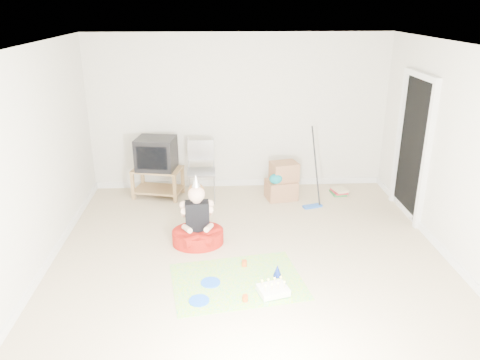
{
  "coord_description": "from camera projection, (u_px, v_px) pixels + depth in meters",
  "views": [
    {
      "loc": [
        -0.4,
        -5.2,
        3.04
      ],
      "look_at": [
        -0.1,
        0.4,
        0.9
      ],
      "focal_mm": 35.0,
      "sensor_mm": 36.0,
      "label": 1
    }
  ],
  "objects": [
    {
      "name": "ground",
      "position": [
        250.0,
        257.0,
        5.95
      ],
      "size": [
        5.0,
        5.0,
        0.0
      ],
      "primitive_type": "plane",
      "color": "#C4AF8C",
      "rests_on": "ground"
    },
    {
      "name": "doorway_recess",
      "position": [
        413.0,
        149.0,
        6.83
      ],
      "size": [
        0.02,
        0.9,
        2.05
      ],
      "primitive_type": "cube",
      "color": "black",
      "rests_on": "ground"
    },
    {
      "name": "tv_stand",
      "position": [
        158.0,
        180.0,
        7.73
      ],
      "size": [
        0.87,
        0.66,
        0.48
      ],
      "color": "olive",
      "rests_on": "ground"
    },
    {
      "name": "crt_tv",
      "position": [
        156.0,
        153.0,
        7.56
      ],
      "size": [
        0.68,
        0.59,
        0.52
      ],
      "primitive_type": "cube",
      "rotation": [
        0.0,
        0.0,
        -0.17
      ],
      "color": "black",
      "rests_on": "tv_stand"
    },
    {
      "name": "folding_chair",
      "position": [
        201.0,
        172.0,
        7.5
      ],
      "size": [
        0.45,
        0.43,
        1.0
      ],
      "color": "gray",
      "rests_on": "ground"
    },
    {
      "name": "cardboard_boxes",
      "position": [
        282.0,
        182.0,
        7.63
      ],
      "size": [
        0.56,
        0.47,
        0.61
      ],
      "color": "#976949",
      "rests_on": "ground"
    },
    {
      "name": "floor_mop",
      "position": [
        313.0,
        192.0,
        7.3
      ],
      "size": [
        0.32,
        0.4,
        1.23
      ],
      "color": "blue",
      "rests_on": "ground"
    },
    {
      "name": "book_pile",
      "position": [
        339.0,
        191.0,
        7.9
      ],
      "size": [
        0.27,
        0.31,
        0.1
      ],
      "color": "#297C39",
      "rests_on": "ground"
    },
    {
      "name": "seated_woman",
      "position": [
        198.0,
        229.0,
        6.22
      ],
      "size": [
        0.73,
        0.73,
        0.99
      ],
      "color": "#AE1810",
      "rests_on": "ground"
    },
    {
      "name": "party_mat",
      "position": [
        238.0,
        281.0,
        5.43
      ],
      "size": [
        1.65,
        1.31,
        0.01
      ],
      "primitive_type": "cube",
      "rotation": [
        0.0,
        0.0,
        0.16
      ],
      "color": "#FF3587",
      "rests_on": "ground"
    },
    {
      "name": "birthday_cake",
      "position": [
        273.0,
        291.0,
        5.18
      ],
      "size": [
        0.38,
        0.33,
        0.15
      ],
      "color": "white",
      "rests_on": "party_mat"
    },
    {
      "name": "blue_plate_near",
      "position": [
        211.0,
        282.0,
        5.39
      ],
      "size": [
        0.24,
        0.24,
        0.01
      ],
      "primitive_type": "cylinder",
      "rotation": [
        0.0,
        0.0,
        0.07
      ],
      "color": "blue",
      "rests_on": "party_mat"
    },
    {
      "name": "blue_plate_far",
      "position": [
        199.0,
        301.0,
        5.07
      ],
      "size": [
        0.24,
        0.24,
        0.01
      ],
      "primitive_type": "cylinder",
      "rotation": [
        0.0,
        0.0,
        -0.09
      ],
      "color": "blue",
      "rests_on": "party_mat"
    },
    {
      "name": "orange_cup_near",
      "position": [
        244.0,
        263.0,
        5.73
      ],
      "size": [
        0.07,
        0.07,
        0.07
      ],
      "primitive_type": "cylinder",
      "rotation": [
        0.0,
        0.0,
        0.16
      ],
      "color": "#D64E17",
      "rests_on": "party_mat"
    },
    {
      "name": "orange_cup_far",
      "position": [
        245.0,
        298.0,
        5.06
      ],
      "size": [
        0.07,
        0.07,
        0.07
      ],
      "primitive_type": "cylinder",
      "rotation": [
        0.0,
        0.0,
        0.21
      ],
      "color": "#D64E17",
      "rests_on": "party_mat"
    },
    {
      "name": "blue_party_hat",
      "position": [
        277.0,
        270.0,
        5.5
      ],
      "size": [
        0.14,
        0.14,
        0.15
      ],
      "primitive_type": "cone",
      "rotation": [
        0.0,
        0.0,
        0.46
      ],
      "color": "#1830A8",
      "rests_on": "party_mat"
    }
  ]
}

